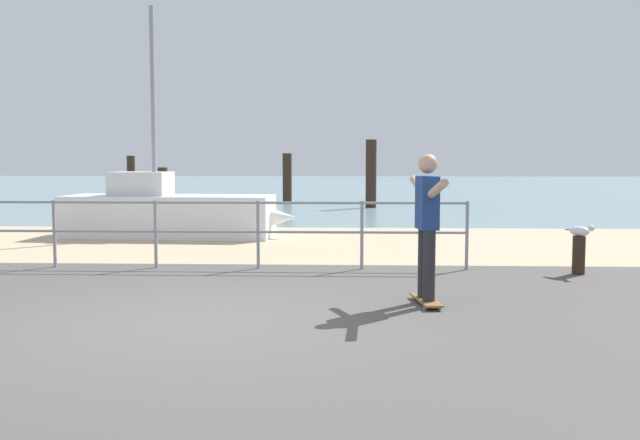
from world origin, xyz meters
name	(u,v)px	position (x,y,z in m)	size (l,w,h in m)	color
ground_plane	(162,352)	(0.00, -1.00, 0.00)	(24.00, 10.00, 0.04)	#514C49
beach_strip	(268,243)	(0.00, 7.00, 0.00)	(24.00, 6.00, 0.04)	tan
sea_surface	(322,187)	(0.00, 35.00, 0.00)	(72.00, 50.00, 0.04)	#75939E
railing_fence	(155,224)	(-1.32, 3.60, 0.69)	(9.45, 0.05, 1.05)	gray
sailboat	(176,213)	(-2.05, 7.89, 0.52)	(5.00, 1.62, 4.85)	silver
skateboard	(426,300)	(2.51, 1.03, 0.07)	(0.31, 0.82, 0.08)	brown
skateboarder	(427,217)	(2.51, 1.03, 1.02)	(0.29, 1.44, 1.65)	#26262B
bollard_short	(579,256)	(4.93, 3.25, 0.29)	(0.18, 0.18, 0.57)	#332319
seagull	(580,231)	(4.94, 3.24, 0.65)	(0.33, 0.42, 0.18)	white
groyne_post_0	(131,179)	(-6.71, 19.78, 0.89)	(0.31, 0.31, 1.79)	#332319
groyne_post_1	(163,193)	(-3.69, 12.98, 0.72)	(0.27, 0.27, 1.43)	#332319
groyne_post_2	(287,179)	(-0.67, 19.04, 0.94)	(0.34, 0.34, 1.87)	#332319
groyne_post_3	(371,174)	(2.35, 17.09, 1.16)	(0.37, 0.37, 2.32)	#332319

